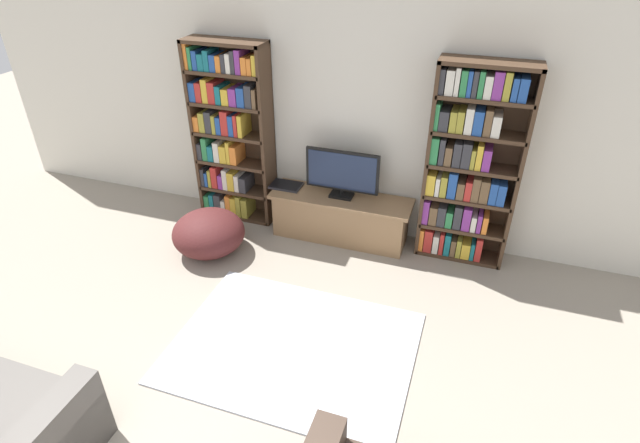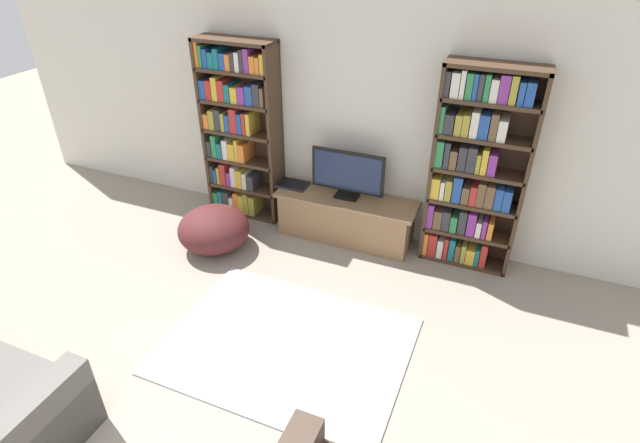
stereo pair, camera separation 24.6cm
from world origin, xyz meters
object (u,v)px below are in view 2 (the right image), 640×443
at_px(bookshelf_right, 474,171).
at_px(beanbag_ottoman, 214,229).
at_px(tv_stand, 346,218).
at_px(television, 348,174).
at_px(bookshelf_left, 239,130).
at_px(laptop, 293,184).

relative_size(bookshelf_right, beanbag_ottoman, 2.67).
xyz_separation_m(tv_stand, television, (0.00, 0.02, 0.51)).
bearing_deg(bookshelf_left, beanbag_ottoman, -83.81).
xyz_separation_m(bookshelf_right, beanbag_ottoman, (-2.41, -0.79, -0.76)).
relative_size(television, beanbag_ottoman, 1.04).
height_order(tv_stand, laptop, laptop).
bearing_deg(tv_stand, beanbag_ottoman, -149.85).
relative_size(bookshelf_left, tv_stand, 1.32).
height_order(laptop, beanbag_ottoman, laptop).
height_order(tv_stand, beanbag_ottoman, tv_stand).
height_order(television, beanbag_ottoman, television).
height_order(television, laptop, television).
height_order(bookshelf_right, tv_stand, bookshelf_right).
height_order(bookshelf_left, bookshelf_right, same).
distance_m(tv_stand, television, 0.51).
bearing_deg(bookshelf_right, tv_stand, -175.34).
bearing_deg(beanbag_ottoman, bookshelf_left, 96.19).
xyz_separation_m(bookshelf_left, bookshelf_right, (2.49, -0.00, -0.03)).
height_order(bookshelf_left, beanbag_ottoman, bookshelf_left).
bearing_deg(beanbag_ottoman, tv_stand, 30.15).
bearing_deg(laptop, bookshelf_left, 174.65).
bearing_deg(laptop, tv_stand, -3.46).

